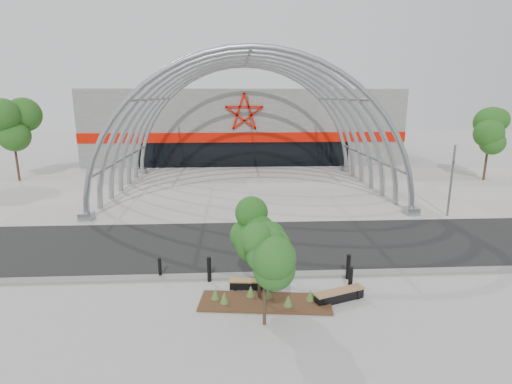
{
  "coord_description": "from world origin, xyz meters",
  "views": [
    {
      "loc": [
        -1.07,
        -15.47,
        7.33
      ],
      "look_at": [
        0.0,
        4.0,
        2.6
      ],
      "focal_mm": 28.0,
      "sensor_mm": 36.0,
      "label": 1
    }
  ],
  "objects_px": {
    "street_tree_1": "(265,254)",
    "bench_1": "(339,296)",
    "signal_pole": "(451,180)",
    "bench_0": "(252,284)",
    "bollard_2": "(283,263)",
    "street_tree_0": "(259,230)"
  },
  "relations": [
    {
      "from": "bench_0",
      "to": "bollard_2",
      "type": "xyz_separation_m",
      "value": [
        1.33,
        1.23,
        0.32
      ]
    },
    {
      "from": "street_tree_1",
      "to": "bollard_2",
      "type": "xyz_separation_m",
      "value": [
        1.04,
        3.73,
        -1.96
      ]
    },
    {
      "from": "bench_0",
      "to": "bollard_2",
      "type": "bearing_deg",
      "value": 42.8
    },
    {
      "from": "street_tree_0",
      "to": "bench_1",
      "type": "height_order",
      "value": "street_tree_0"
    },
    {
      "from": "signal_pole",
      "to": "street_tree_1",
      "type": "bearing_deg",
      "value": -137.17
    },
    {
      "from": "street_tree_1",
      "to": "bench_0",
      "type": "distance_m",
      "value": 3.4
    },
    {
      "from": "signal_pole",
      "to": "bench_1",
      "type": "relative_size",
      "value": 2.21
    },
    {
      "from": "bench_0",
      "to": "signal_pole",
      "type": "bearing_deg",
      "value": 35.27
    },
    {
      "from": "street_tree_1",
      "to": "bench_0",
      "type": "height_order",
      "value": "street_tree_1"
    },
    {
      "from": "street_tree_0",
      "to": "bench_0",
      "type": "height_order",
      "value": "street_tree_0"
    },
    {
      "from": "signal_pole",
      "to": "bollard_2",
      "type": "distance_m",
      "value": 13.72
    },
    {
      "from": "bollard_2",
      "to": "bench_0",
      "type": "bearing_deg",
      "value": -137.2
    },
    {
      "from": "street_tree_0",
      "to": "bollard_2",
      "type": "relative_size",
      "value": 3.73
    },
    {
      "from": "signal_pole",
      "to": "street_tree_1",
      "type": "height_order",
      "value": "signal_pole"
    },
    {
      "from": "street_tree_1",
      "to": "bench_1",
      "type": "xyz_separation_m",
      "value": [
        2.85,
        1.39,
        -2.27
      ]
    },
    {
      "from": "bollard_2",
      "to": "street_tree_1",
      "type": "bearing_deg",
      "value": -105.64
    },
    {
      "from": "street_tree_1",
      "to": "bench_1",
      "type": "height_order",
      "value": "street_tree_1"
    },
    {
      "from": "street_tree_1",
      "to": "bollard_2",
      "type": "distance_m",
      "value": 4.34
    },
    {
      "from": "street_tree_0",
      "to": "street_tree_1",
      "type": "bearing_deg",
      "value": -87.51
    },
    {
      "from": "signal_pole",
      "to": "bollard_2",
      "type": "height_order",
      "value": "signal_pole"
    },
    {
      "from": "bench_1",
      "to": "street_tree_0",
      "type": "bearing_deg",
      "value": 175.48
    },
    {
      "from": "street_tree_1",
      "to": "bench_1",
      "type": "distance_m",
      "value": 3.89
    }
  ]
}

